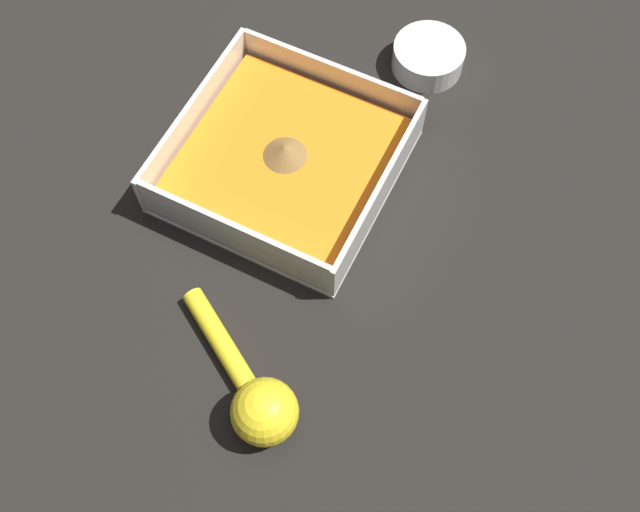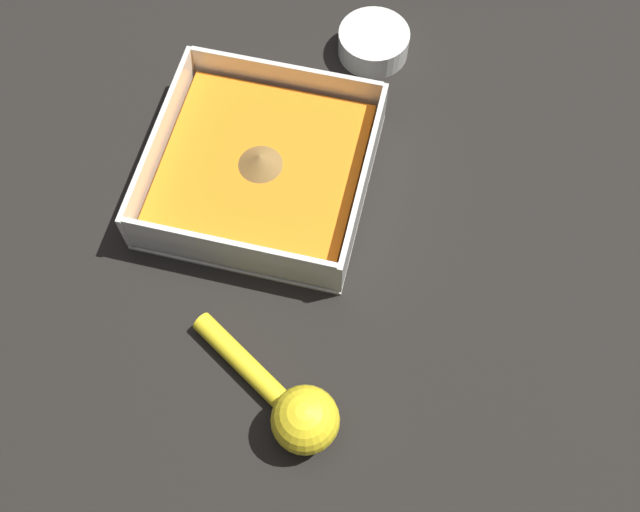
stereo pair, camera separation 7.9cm
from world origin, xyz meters
The scene contains 4 objects.
ground_plane centered at (0.00, 0.00, 0.00)m, with size 4.00×4.00×0.00m, color black.
square_dish centered at (0.00, 0.04, 0.02)m, with size 0.24×0.24×0.06m.
spice_bowl centered at (0.22, -0.05, 0.02)m, with size 0.09×0.09×0.03m.
lemon_squeezer centered at (-0.26, -0.07, 0.03)m, with size 0.12×0.17×0.07m.
Camera 1 is at (-0.41, -0.21, 0.75)m, focal length 42.00 mm.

